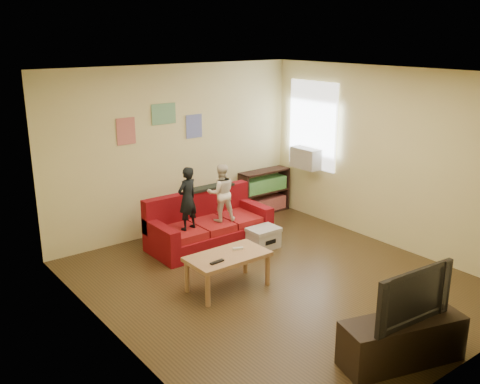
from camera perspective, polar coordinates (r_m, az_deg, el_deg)
room_shell at (r=6.69m, az=4.17°, el=0.90°), size 4.52×5.02×2.72m
sofa at (r=8.29m, az=-3.47°, el=-3.72°), size 1.88×0.86×0.83m
child_a at (r=7.74m, az=-5.63°, el=-0.70°), size 0.38×0.30×0.94m
child_b at (r=8.07m, az=-2.02°, el=-0.08°), size 0.53×0.48×0.89m
coffee_table at (r=6.83m, az=-1.32°, el=-7.20°), size 1.04×0.57×0.47m
remote at (r=6.57m, az=-2.47°, el=-7.46°), size 0.20×0.07×0.02m
game_controller at (r=6.94m, az=-0.23°, el=-6.05°), size 0.14×0.08×0.03m
bookshelf at (r=9.71m, az=2.58°, el=-0.18°), size 0.98×0.30×0.79m
window at (r=9.29m, az=7.76°, el=7.09°), size 0.04×1.08×1.48m
ac_unit at (r=9.32m, az=7.10°, el=3.63°), size 0.28×0.55×0.35m
artwork_left at (r=8.18m, az=-12.06°, el=6.36°), size 0.30×0.01×0.40m
artwork_center at (r=8.44m, az=-8.14°, el=8.25°), size 0.42×0.01×0.32m
artwork_right at (r=8.76m, az=-4.93°, el=7.00°), size 0.30×0.01×0.38m
file_box at (r=8.17m, az=2.52°, el=-4.89°), size 0.46×0.35×0.32m
tv_stand at (r=5.72m, az=16.87°, el=-14.94°), size 1.33×0.76×0.47m
television at (r=5.47m, az=17.34°, el=-10.27°), size 1.00×0.21×0.57m
tissue at (r=7.90m, az=1.13°, el=-6.54°), size 0.11×0.11×0.10m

